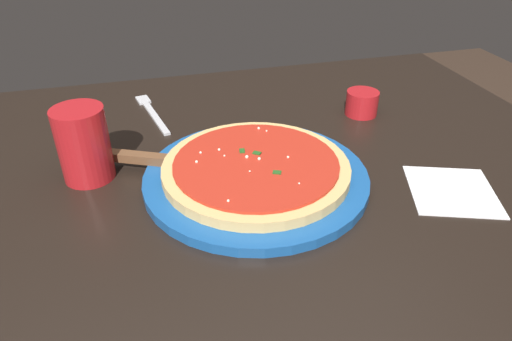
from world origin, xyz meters
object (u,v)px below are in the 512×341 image
(cup_small_sauce, at_px, (362,103))
(fork, at_px, (151,112))
(pizza_server, at_px, (153,160))
(serving_plate, at_px, (256,177))
(napkin_folded_right, at_px, (452,191))
(pizza, at_px, (256,168))
(cup_tall_drink, at_px, (84,144))

(cup_small_sauce, height_order, fork, cup_small_sauce)
(pizza_server, bearing_deg, serving_plate, -25.51)
(napkin_folded_right, bearing_deg, serving_plate, 159.90)
(serving_plate, xyz_separation_m, pizza, (-0.00, 0.00, 0.02))
(serving_plate, distance_m, cup_tall_drink, 0.26)
(pizza_server, bearing_deg, napkin_folded_right, -22.05)
(pizza, bearing_deg, cup_small_sauce, 34.51)
(napkin_folded_right, bearing_deg, cup_tall_drink, 160.77)
(pizza, relative_size, napkin_folded_right, 2.22)
(pizza, xyz_separation_m, pizza_server, (-0.15, 0.07, -0.00))
(pizza_server, relative_size, cup_small_sauce, 3.54)
(pizza, height_order, pizza_server, pizza)
(cup_tall_drink, xyz_separation_m, fork, (0.11, 0.21, -0.05))
(serving_plate, bearing_deg, pizza, 114.96)
(cup_tall_drink, height_order, napkin_folded_right, cup_tall_drink)
(pizza_server, relative_size, napkin_folded_right, 1.73)
(pizza_server, relative_size, cup_tall_drink, 1.92)
(cup_small_sauce, bearing_deg, pizza_server, -165.11)
(serving_plate, height_order, pizza_server, pizza_server)
(serving_plate, relative_size, pizza, 1.20)
(pizza_server, xyz_separation_m, napkin_folded_right, (0.42, -0.17, -0.02))
(serving_plate, distance_m, pizza_server, 0.16)
(pizza, relative_size, cup_small_sauce, 4.54)
(serving_plate, bearing_deg, fork, 115.10)
(pizza, height_order, napkin_folded_right, pizza)
(pizza, distance_m, napkin_folded_right, 0.29)
(cup_tall_drink, bearing_deg, cup_small_sauce, 11.04)
(serving_plate, xyz_separation_m, napkin_folded_right, (0.27, -0.10, -0.01))
(pizza_server, xyz_separation_m, cup_small_sauce, (0.40, 0.11, 0.00))
(cup_small_sauce, bearing_deg, napkin_folded_right, -87.30)
(serving_plate, distance_m, fork, 0.32)
(napkin_folded_right, height_order, fork, fork)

